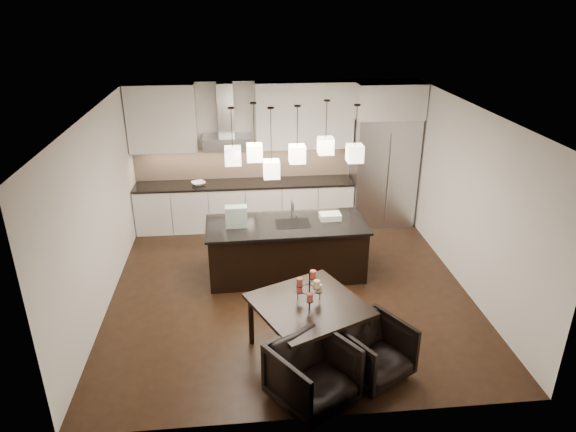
{
  "coord_description": "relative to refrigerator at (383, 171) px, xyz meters",
  "views": [
    {
      "loc": [
        -0.72,
        -6.99,
        4.3
      ],
      "look_at": [
        0.0,
        0.2,
        1.15
      ],
      "focal_mm": 32.0,
      "sensor_mm": 36.0,
      "label": 1
    }
  ],
  "objects": [
    {
      "name": "pendant_c",
      "position": [
        -1.94,
        -1.95,
        0.99
      ],
      "size": [
        0.24,
        0.24,
        0.26
      ],
      "primitive_type": "cube",
      "color": "beige",
      "rests_on": "ceiling"
    },
    {
      "name": "hood_canopy",
      "position": [
        -3.03,
        0.1,
        0.65
      ],
      "size": [
        0.9,
        0.52,
        0.24
      ],
      "primitive_type": "cube",
      "color": "#B7B7BA",
      "rests_on": "wall_back"
    },
    {
      "name": "lower_cabinets",
      "position": [
        -2.73,
        0.05,
        -0.64
      ],
      "size": [
        4.21,
        0.62,
        0.88
      ],
      "primitive_type": "cube",
      "color": "silver",
      "rests_on": "floor"
    },
    {
      "name": "pendant_d",
      "position": [
        -1.44,
        -1.58,
        1.0
      ],
      "size": [
        0.24,
        0.24,
        0.26
      ],
      "primitive_type": "cube",
      "color": "beige",
      "rests_on": "ceiling"
    },
    {
      "name": "fridge_panel",
      "position": [
        0.0,
        0.0,
        1.4
      ],
      "size": [
        1.26,
        0.72,
        0.65
      ],
      "primitive_type": "cube",
      "color": "silver",
      "rests_on": "refrigerator"
    },
    {
      "name": "fruit_bowl",
      "position": [
        -3.61,
        0.0,
        -0.12
      ],
      "size": [
        0.34,
        0.34,
        0.06
      ],
      "primitive_type": "imported",
      "rotation": [
        0.0,
        0.0,
        0.4
      ],
      "color": "silver",
      "rests_on": "countertop"
    },
    {
      "name": "candle_c",
      "position": [
        -2.03,
        -4.15,
        -0.15
      ],
      "size": [
        0.1,
        0.1,
        0.1
      ],
      "primitive_type": "cylinder",
      "rotation": [
        0.0,
        0.0,
        0.43
      ],
      "color": "brown",
      "rests_on": "candelabra"
    },
    {
      "name": "candle_f",
      "position": [
        -1.95,
        -4.12,
        0.01
      ],
      "size": [
        0.1,
        0.1,
        0.1
      ],
      "primitive_type": "cylinder",
      "rotation": [
        0.0,
        0.0,
        0.43
      ],
      "color": "beige",
      "rests_on": "candelabra"
    },
    {
      "name": "candelabra",
      "position": [
        -2.02,
        -4.01,
        -0.1
      ],
      "size": [
        0.48,
        0.48,
        0.44
      ],
      "primitive_type": null,
      "rotation": [
        0.0,
        0.0,
        0.43
      ],
      "color": "black",
      "rests_on": "dining_table"
    },
    {
      "name": "floor",
      "position": [
        -2.1,
        -2.38,
        -1.08
      ],
      "size": [
        5.5,
        5.5,
        0.02
      ],
      "primitive_type": "cube",
      "color": "black",
      "rests_on": "ground"
    },
    {
      "name": "wall_back",
      "position": [
        -2.1,
        0.38,
        0.32
      ],
      "size": [
        5.5,
        0.02,
        2.8
      ],
      "primitive_type": "cube",
      "color": "silver",
      "rests_on": "ground"
    },
    {
      "name": "candle_e",
      "position": [
        -2.15,
        -4.04,
        0.01
      ],
      "size": [
        0.1,
        0.1,
        0.1
      ],
      "primitive_type": "cylinder",
      "rotation": [
        0.0,
        0.0,
        0.43
      ],
      "color": "brown",
      "rests_on": "candelabra"
    },
    {
      "name": "wall_left",
      "position": [
        -4.86,
        -2.38,
        0.32
      ],
      "size": [
        0.02,
        5.5,
        2.8
      ],
      "primitive_type": "cube",
      "color": "silver",
      "rests_on": "ground"
    },
    {
      "name": "pendant_a",
      "position": [
        -2.9,
        -1.99,
        1.0
      ],
      "size": [
        0.24,
        0.24,
        0.26
      ],
      "primitive_type": "cube",
      "color": "beige",
      "rests_on": "ceiling"
    },
    {
      "name": "armchair_left",
      "position": [
        -2.09,
        -4.87,
        -0.69
      ],
      "size": [
        1.15,
        1.16,
        0.77
      ],
      "primitive_type": "imported",
      "rotation": [
        0.0,
        0.0,
        0.6
      ],
      "color": "black",
      "rests_on": "floor"
    },
    {
      "name": "candle_d",
      "position": [
        -1.96,
        -3.88,
        0.01
      ],
      "size": [
        0.1,
        0.1,
        0.1
      ],
      "primitive_type": "cylinder",
      "rotation": [
        0.0,
        0.0,
        0.43
      ],
      "color": "#DA4937",
      "rests_on": "candelabra"
    },
    {
      "name": "ceiling",
      "position": [
        -2.1,
        -2.38,
        1.73
      ],
      "size": [
        5.5,
        5.5,
        0.02
      ],
      "primitive_type": "cube",
      "color": "white",
      "rests_on": "wall_back"
    },
    {
      "name": "candle_a",
      "position": [
        -1.89,
        -3.95,
        -0.15
      ],
      "size": [
        0.1,
        0.1,
        0.1
      ],
      "primitive_type": "cylinder",
      "rotation": [
        0.0,
        0.0,
        0.43
      ],
      "color": "beige",
      "rests_on": "candelabra"
    },
    {
      "name": "pendant_e",
      "position": [
        -1.05,
        -1.97,
        0.98
      ],
      "size": [
        0.24,
        0.24,
        0.26
      ],
      "primitive_type": "cube",
      "color": "beige",
      "rests_on": "ceiling"
    },
    {
      "name": "upper_cab_left",
      "position": [
        -4.2,
        0.19,
        1.1
      ],
      "size": [
        1.25,
        0.35,
        1.25
      ],
      "primitive_type": "cube",
      "color": "silver",
      "rests_on": "wall_back"
    },
    {
      "name": "upper_cab_right",
      "position": [
        -1.55,
        0.19,
        1.1
      ],
      "size": [
        1.85,
        0.35,
        1.25
      ],
      "primitive_type": "cube",
      "color": "silver",
      "rests_on": "wall_back"
    },
    {
      "name": "island_body",
      "position": [
        -2.1,
        -1.94,
        -0.64
      ],
      "size": [
        2.51,
        1.05,
        0.88
      ],
      "primitive_type": "cube",
      "rotation": [
        0.0,
        0.0,
        0.02
      ],
      "color": "black",
      "rests_on": "floor"
    },
    {
      "name": "refrigerator",
      "position": [
        0.0,
        0.0,
        0.0
      ],
      "size": [
        1.2,
        0.72,
        2.15
      ],
      "primitive_type": "cube",
      "color": "#B7B7BA",
      "rests_on": "floor"
    },
    {
      "name": "wall_front",
      "position": [
        -2.1,
        -5.14,
        0.32
      ],
      "size": [
        5.5,
        0.02,
        2.8
      ],
      "primitive_type": "cube",
      "color": "silver",
      "rests_on": "ground"
    },
    {
      "name": "pendant_f",
      "position": [
        -2.34,
        -2.05,
        0.8
      ],
      "size": [
        0.24,
        0.24,
        0.26
      ],
      "primitive_type": "cube",
      "color": "beige",
      "rests_on": "ceiling"
    },
    {
      "name": "armchair_right",
      "position": [
        -1.29,
        -4.5,
        -0.72
      ],
      "size": [
        1.05,
        1.06,
        0.71
      ],
      "primitive_type": "imported",
      "rotation": [
        0.0,
        0.0,
        0.53
      ],
      "color": "black",
      "rests_on": "floor"
    },
    {
      "name": "island_top",
      "position": [
        -2.1,
        -1.94,
        -0.18
      ],
      "size": [
        2.59,
        1.13,
        0.04
      ],
      "primitive_type": "cube",
      "rotation": [
        0.0,
        0.0,
        0.02
      ],
      "color": "black",
      "rests_on": "island_body"
    },
    {
      "name": "backsplash",
      "position": [
        -2.73,
        0.35,
        0.16
      ],
      "size": [
        4.21,
        0.02,
        0.63
      ],
      "primitive_type": "cube",
      "color": "#C6A48D",
      "rests_on": "countertop"
    },
    {
      "name": "candle_b",
      "position": [
        -2.13,
        -3.93,
        -0.15
      ],
      "size": [
        0.1,
        0.1,
        0.1
      ],
      "primitive_type": "cylinder",
      "rotation": [
        0.0,
        0.0,
        0.43
      ],
      "color": "#DA4937",
      "rests_on": "candelabra"
    },
    {
      "name": "hood_chimney",
      "position": [
        -3.03,
        0.21,
        1.24
      ],
      "size": [
        0.3,
        0.28,
        0.96
      ],
      "primitive_type": "cube",
      "color": "#B7B7BA",
      "rests_on": "hood_canopy"
    },
    {
      "name": "pendant_b",
      "position": [
        -2.57,
        -1.67,
        0.95
      ],
      "size": [
        0.24,
        0.24,
        0.26
      ],
      "primitive_type": "cube",
      "color": "beige",
      "rests_on": "ceiling"
    },
    {
      "name": "faucet",
      "position": [
        -2.0,
        -1.84,
        0.03
      ],
      "size": [
        0.1,
        0.24,
        0.38
      ],
      "primitive_type": null,
      "rotation": [
        0.0,
        0.0,
        0.02
      ],
      "color": "silver",
      "rests_on": "island_top"
    },
    {
      "name": "countertop",
      "position": [
        -2.73,
        0.05,
        -0.17
      ],
      "size": [
        4.21,
        0.66,
        0.04
      ],
      "primitive_type": "cube",
      "color": "black",
      "rests_on": "lower_cabinets"
    },
    {
      "name": "food_container",
      "position": [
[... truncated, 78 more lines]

